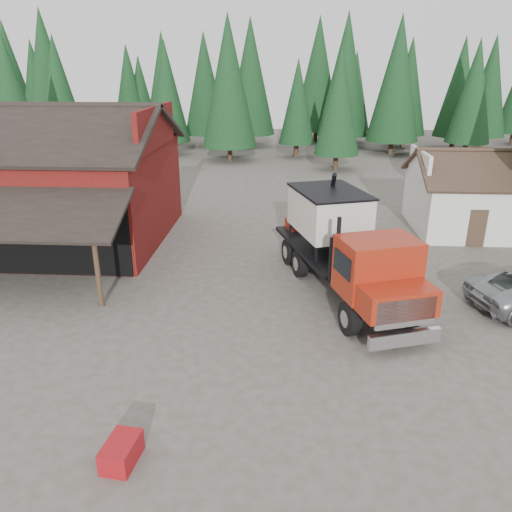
{
  "coord_description": "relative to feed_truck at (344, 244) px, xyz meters",
  "views": [
    {
      "loc": [
        1.58,
        -15.2,
        8.95
      ],
      "look_at": [
        0.45,
        3.28,
        1.8
      ],
      "focal_mm": 35.0,
      "sensor_mm": 36.0,
      "label": 1
    }
  ],
  "objects": [
    {
      "name": "ground",
      "position": [
        -4.0,
        -4.03,
        -2.13
      ],
      "size": [
        120.0,
        120.0,
        0.0
      ],
      "primitive_type": "plane",
      "color": "#4E463D",
      "rests_on": "ground"
    },
    {
      "name": "red_barn",
      "position": [
        -15.0,
        5.87,
        0.56
      ],
      "size": [
        12.8,
        13.63,
        7.18
      ],
      "color": "#621810",
      "rests_on": "ground"
    },
    {
      "name": "farmhouse",
      "position": [
        9.0,
        8.96,
        -0.47
      ],
      "size": [
        8.6,
        6.42,
        4.65
      ],
      "color": "silver",
      "rests_on": "ground"
    },
    {
      "name": "conifer_backdrop",
      "position": [
        -4.0,
        37.97,
        -2.13
      ],
      "size": [
        76.0,
        16.0,
        16.0
      ],
      "primitive_type": null,
      "color": "black",
      "rests_on": "ground"
    },
    {
      "name": "near_pine_a",
      "position": [
        -26.0,
        23.97,
        4.26
      ],
      "size": [
        4.4,
        4.4,
        11.4
      ],
      "color": "#382619",
      "rests_on": "ground"
    },
    {
      "name": "near_pine_b",
      "position": [
        2.0,
        25.97,
        3.75
      ],
      "size": [
        3.96,
        3.96,
        10.4
      ],
      "color": "#382619",
      "rests_on": "ground"
    },
    {
      "name": "near_pine_d",
      "position": [
        -8.0,
        29.97,
        5.26
      ],
      "size": [
        5.28,
        5.28,
        13.4
      ],
      "color": "#382619",
      "rests_on": "ground"
    },
    {
      "name": "feed_truck",
      "position": [
        0.0,
        0.0,
        0.0
      ],
      "size": [
        5.66,
        10.45,
        4.57
      ],
      "rotation": [
        0.0,
        0.0,
        0.31
      ],
      "color": "black",
      "rests_on": "ground"
    },
    {
      "name": "equip_box",
      "position": [
        -6.2,
        -10.03,
        -1.83
      ],
      "size": [
        0.84,
        1.18,
        0.6
      ],
      "primitive_type": "cube",
      "rotation": [
        0.0,
        0.0,
        -0.13
      ],
      "color": "maroon",
      "rests_on": "ground"
    }
  ]
}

